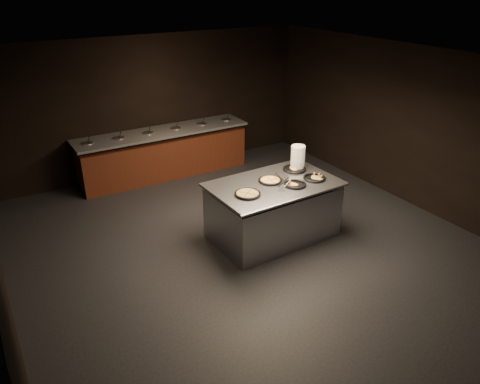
{
  "coord_description": "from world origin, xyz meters",
  "views": [
    {
      "loc": [
        -3.43,
        -5.33,
        4.04
      ],
      "look_at": [
        -0.06,
        0.3,
        0.93
      ],
      "focal_mm": 35.0,
      "sensor_mm": 36.0,
      "label": 1
    }
  ],
  "objects_px": {
    "serving_counter": "(273,211)",
    "pan_cheese_whole": "(270,180)",
    "plate_stack": "(298,157)",
    "pan_veggie_whole": "(248,194)"
  },
  "relations": [
    {
      "from": "serving_counter",
      "to": "plate_stack",
      "type": "height_order",
      "value": "plate_stack"
    },
    {
      "from": "plate_stack",
      "to": "pan_veggie_whole",
      "type": "distance_m",
      "value": 1.41
    },
    {
      "from": "plate_stack",
      "to": "pan_cheese_whole",
      "type": "height_order",
      "value": "plate_stack"
    },
    {
      "from": "pan_cheese_whole",
      "to": "pan_veggie_whole",
      "type": "bearing_deg",
      "value": -157.77
    },
    {
      "from": "pan_veggie_whole",
      "to": "pan_cheese_whole",
      "type": "relative_size",
      "value": 1.06
    },
    {
      "from": "pan_veggie_whole",
      "to": "pan_cheese_whole",
      "type": "height_order",
      "value": "same"
    },
    {
      "from": "serving_counter",
      "to": "pan_veggie_whole",
      "type": "relative_size",
      "value": 5.1
    },
    {
      "from": "serving_counter",
      "to": "pan_cheese_whole",
      "type": "xyz_separation_m",
      "value": [
        -0.01,
        0.08,
        0.53
      ]
    },
    {
      "from": "plate_stack",
      "to": "pan_veggie_whole",
      "type": "relative_size",
      "value": 0.95
    },
    {
      "from": "plate_stack",
      "to": "pan_cheese_whole",
      "type": "relative_size",
      "value": 1.01
    }
  ]
}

